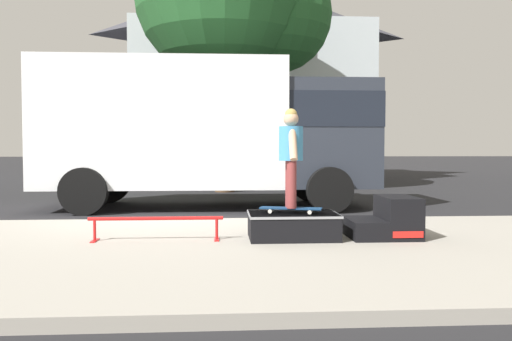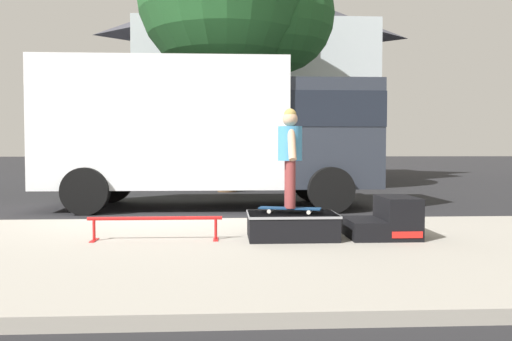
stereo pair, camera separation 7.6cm
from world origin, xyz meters
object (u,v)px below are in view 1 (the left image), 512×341
at_px(kicker_ramp, 388,220).
at_px(skate_box, 293,225).
at_px(skater_kid, 291,149).
at_px(box_truck, 211,127).
at_px(grind_rail, 156,222).
at_px(skateboard, 291,209).

bearing_deg(kicker_ramp, skate_box, 179.98).
bearing_deg(skater_kid, kicker_ramp, 0.12).
relative_size(skate_box, box_truck, 0.16).
relative_size(skate_box, grind_rail, 0.68).
xyz_separation_m(grind_rail, skater_kid, (1.68, 0.04, 0.90)).
bearing_deg(box_truck, kicker_ramp, -63.33).
bearing_deg(skate_box, kicker_ramp, -0.02).
distance_m(kicker_ramp, grind_rail, 2.94).
xyz_separation_m(kicker_ramp, box_truck, (-2.35, 4.68, 1.36)).
bearing_deg(kicker_ramp, box_truck, 116.67).
relative_size(skate_box, skateboard, 1.40).
distance_m(skater_kid, box_truck, 4.84).
bearing_deg(skate_box, skater_kid, -173.46).
distance_m(kicker_ramp, skateboard, 1.26).
xyz_separation_m(skate_box, skateboard, (-0.03, -0.00, 0.20)).
bearing_deg(skateboard, skater_kid, 0.00).
bearing_deg(skater_kid, skate_box, 6.54).
bearing_deg(grind_rail, skate_box, 1.39).
bearing_deg(skater_kid, box_truck, 103.21).
distance_m(kicker_ramp, skater_kid, 1.55).
distance_m(skate_box, skater_kid, 0.95).
height_order(grind_rail, box_truck, box_truck).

